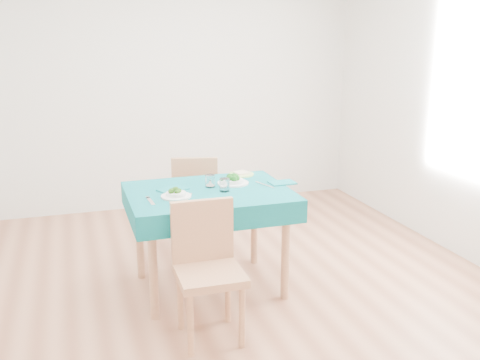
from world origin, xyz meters
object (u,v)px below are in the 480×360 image
object	(u,v)px
bowl_near	(176,193)
side_plate	(241,174)
chair_near	(210,264)
chair_far	(196,194)
table	(209,240)
bowl_far	(233,179)

from	to	relation	value
bowl_near	side_plate	size ratio (longest dim) A/B	1.05
chair_near	chair_far	xyz separation A→B (m)	(0.27, 1.52, -0.01)
chair_far	side_plate	bearing A→B (deg)	132.66
chair_near	bowl_near	world-z (taller)	chair_near
table	bowl_near	world-z (taller)	bowl_near
table	bowl_far	world-z (taller)	bowl_far
table	chair_near	distance (m)	0.70
bowl_near	side_plate	bearing A→B (deg)	35.74
bowl_near	table	bearing A→B (deg)	19.14
chair_near	chair_far	distance (m)	1.54
chair_far	bowl_near	xyz separation A→B (m)	(-0.35, -0.93, 0.31)
chair_near	side_plate	size ratio (longest dim) A/B	4.94
bowl_far	chair_far	bearing A→B (deg)	99.57
chair_far	side_plate	world-z (taller)	chair_far
chair_far	bowl_far	bearing A→B (deg)	114.00
table	chair_near	xyz separation A→B (m)	(-0.17, -0.67, 0.12)
bowl_far	side_plate	size ratio (longest dim) A/B	1.17
chair_near	bowl_far	world-z (taller)	chair_near
table	chair_far	size ratio (longest dim) A/B	1.18
chair_near	side_plate	bearing A→B (deg)	63.34
chair_far	side_plate	size ratio (longest dim) A/B	4.82
chair_far	bowl_far	world-z (taller)	chair_far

